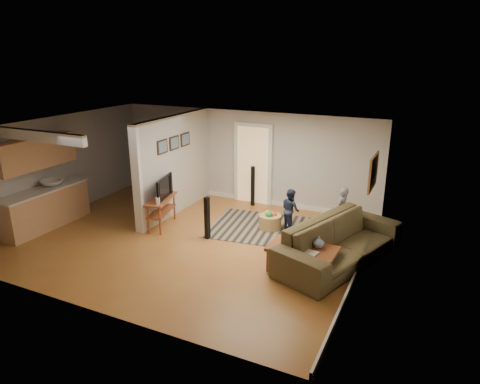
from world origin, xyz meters
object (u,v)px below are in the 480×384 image
sofa (339,262)px  toddler (290,229)px  speaker_left (207,218)px  toy_basket (270,221)px  coffee_table (304,253)px  child (339,234)px  speaker_right (253,186)px  tv_console (161,201)px

sofa → toddler: size_ratio=2.97×
speaker_left → toy_basket: size_ratio=1.87×
coffee_table → sofa: bearing=50.7°
sofa → child: child is taller
child → toddler: (-1.13, -0.22, 0.00)m
coffee_table → speaker_right: speaker_right is taller
tv_console → coffee_table: bearing=-24.8°
speaker_left → toy_basket: 1.57m
toy_basket → child: bearing=14.0°
tv_console → child: bearing=4.6°
coffee_table → toy_basket: (-1.32, 1.65, -0.20)m
toddler → speaker_right: bearing=2.1°
tv_console → speaker_left: 1.33m
toy_basket → coffee_table: bearing=-51.2°
sofa → toy_basket: (-1.86, 0.99, 0.19)m
speaker_left → toddler: 2.03m
coffee_table → toddler: 2.06m
sofa → speaker_left: bearing=112.3°
toy_basket → toddler: bearing=21.1°
coffee_table → child: size_ratio=1.15×
coffee_table → child: bearing=83.3°
coffee_table → tv_console: size_ratio=1.07×
speaker_left → toddler: speaker_left is taller
coffee_table → child: 2.09m
child → toddler: 1.15m
child → coffee_table: bearing=6.2°
sofa → toddler: (-1.43, 1.16, 0.00)m
child → toddler: bearing=-66.0°
speaker_left → child: size_ratio=0.87×
coffee_table → speaker_left: bearing=167.4°
speaker_right → child: size_ratio=0.97×
speaker_right → child: bearing=-44.8°
tv_console → child: tv_console is taller
speaker_right → toy_basket: (1.04, -1.33, -0.35)m
sofa → coffee_table: 0.93m
toy_basket → sofa: bearing=-28.0°
sofa → child: 1.41m
speaker_left → toy_basket: speaker_left is taller
tv_console → toddler: 3.10m
tv_console → child: 4.21m
sofa → tv_console: (-4.24, 0.02, 0.65)m
speaker_left → toddler: size_ratio=0.98×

